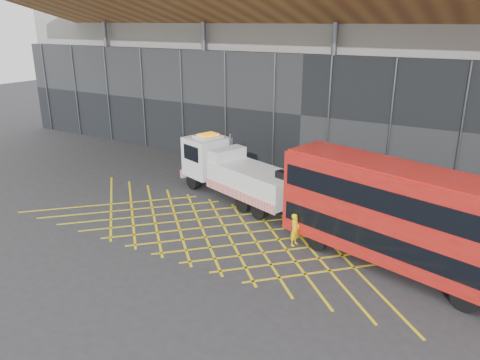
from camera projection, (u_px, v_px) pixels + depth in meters
The scene contains 6 objects.
ground_plane at pixel (177, 221), 24.77m from camera, with size 120.00×120.00×0.00m, color #2C2D2F.
road_markings at pixel (215, 231), 23.61m from camera, with size 21.56×7.16×0.01m.
construction_building at pixel (340, 36), 35.90m from camera, with size 55.00×23.97×18.00m.
recovery_truck at pixel (235, 172), 27.45m from camera, with size 10.02×5.12×3.54m.
bus_towed at pixel (404, 215), 19.28m from camera, with size 11.26×5.34×4.48m.
worker at pixel (295, 230), 21.94m from camera, with size 0.57×0.38×1.57m, color yellow.
Camera 1 is at (14.45, -17.85, 10.11)m, focal length 35.00 mm.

